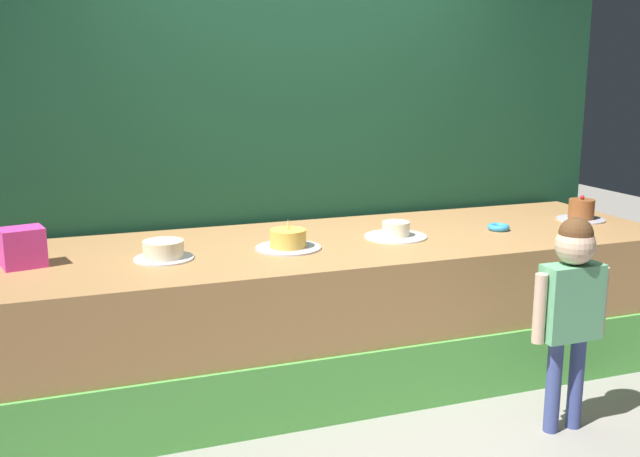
{
  "coord_description": "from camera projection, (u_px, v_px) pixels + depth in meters",
  "views": [
    {
      "loc": [
        -1.48,
        -3.12,
        1.71
      ],
      "look_at": [
        -0.2,
        0.35,
        0.91
      ],
      "focal_mm": 41.51,
      "sensor_mm": 36.0,
      "label": 1
    }
  ],
  "objects": [
    {
      "name": "ground_plane",
      "position": [
        381.0,
        415.0,
        3.72
      ],
      "size": [
        12.0,
        12.0,
        0.0
      ],
      "primitive_type": "plane",
      "color": "gray"
    },
    {
      "name": "stage_platform",
      "position": [
        339.0,
        307.0,
        4.18
      ],
      "size": [
        3.82,
        1.2,
        0.78
      ],
      "color": "#B27F4C",
      "rests_on": "ground_plane"
    },
    {
      "name": "curtain_backdrop",
      "position": [
        298.0,
        99.0,
        4.57
      ],
      "size": [
        4.29,
        0.08,
        3.04
      ],
      "primitive_type": "cube",
      "color": "#19472D",
      "rests_on": "ground_plane"
    },
    {
      "name": "child_figure",
      "position": [
        571.0,
        295.0,
        3.44
      ],
      "size": [
        0.4,
        0.19,
        1.05
      ],
      "color": "#3F4C8C",
      "rests_on": "ground_plane"
    },
    {
      "name": "pink_box",
      "position": [
        23.0,
        247.0,
        3.53
      ],
      "size": [
        0.22,
        0.2,
        0.19
      ],
      "primitive_type": "cube",
      "rotation": [
        0.0,
        0.0,
        0.21
      ],
      "color": "#EE3BA5",
      "rests_on": "stage_platform"
    },
    {
      "name": "donut",
      "position": [
        499.0,
        227.0,
        4.34
      ],
      "size": [
        0.13,
        0.13,
        0.04
      ],
      "primitive_type": "torus",
      "color": "#3399D8",
      "rests_on": "stage_platform"
    },
    {
      "name": "cake_far_left",
      "position": [
        163.0,
        251.0,
        3.68
      ],
      "size": [
        0.3,
        0.3,
        0.1
      ],
      "color": "silver",
      "rests_on": "stage_platform"
    },
    {
      "name": "cake_center_left",
      "position": [
        288.0,
        241.0,
        3.89
      ],
      "size": [
        0.35,
        0.35,
        0.16
      ],
      "color": "silver",
      "rests_on": "stage_platform"
    },
    {
      "name": "cake_center_right",
      "position": [
        396.0,
        232.0,
        4.15
      ],
      "size": [
        0.35,
        0.35,
        0.09
      ],
      "color": "white",
      "rests_on": "stage_platform"
    },
    {
      "name": "cake_far_right",
      "position": [
        581.0,
        211.0,
        4.62
      ],
      "size": [
        0.29,
        0.29,
        0.16
      ],
      "color": "silver",
      "rests_on": "stage_platform"
    }
  ]
}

